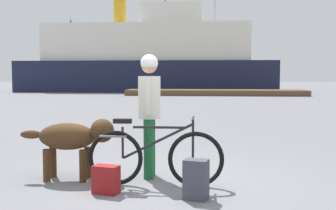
% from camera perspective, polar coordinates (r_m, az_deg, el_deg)
% --- Properties ---
extents(ground_plane, '(160.00, 160.00, 0.00)m').
position_cam_1_polar(ground_plane, '(5.66, -0.21, -10.99)').
color(ground_plane, slate).
extents(bicycle, '(1.82, 0.44, 0.92)m').
position_cam_1_polar(bicycle, '(5.50, -1.91, -7.17)').
color(bicycle, black).
rests_on(bicycle, ground_plane).
extents(person_cyclist, '(0.32, 0.53, 1.77)m').
position_cam_1_polar(person_cyclist, '(5.90, -2.60, 0.27)').
color(person_cyclist, '#19592D').
rests_on(person_cyclist, ground_plane).
extents(dog, '(1.36, 0.44, 0.87)m').
position_cam_1_polar(dog, '(5.96, -13.05, -4.45)').
color(dog, '#472D19').
rests_on(dog, ground_plane).
extents(backpack, '(0.32, 0.27, 0.48)m').
position_cam_1_polar(backpack, '(4.98, 3.91, -10.26)').
color(backpack, '#3F3F4C').
rests_on(backpack, ground_plane).
extents(handbag_pannier, '(0.36, 0.26, 0.35)m').
position_cam_1_polar(handbag_pannier, '(5.27, -8.58, -10.19)').
color(handbag_pannier, maroon).
rests_on(handbag_pannier, ground_plane).
extents(dock_pier, '(12.82, 2.90, 0.40)m').
position_cam_1_polar(dock_pier, '(29.98, 6.59, 1.74)').
color(dock_pier, brown).
rests_on(dock_pier, ground_plane).
extents(ferry_boat, '(22.09, 8.15, 8.25)m').
position_cam_1_polar(ferry_boat, '(37.72, -2.53, 6.31)').
color(ferry_boat, '#191E38').
rests_on(ferry_boat, ground_plane).
extents(sailboat_moored, '(8.91, 2.50, 8.96)m').
position_cam_1_polar(sailboat_moored, '(36.21, 6.42, 2.62)').
color(sailboat_moored, silver).
rests_on(sailboat_moored, ground_plane).
extents(pine_tree_far_left, '(3.14, 3.14, 9.00)m').
position_cam_1_polar(pine_tree_far_left, '(57.60, -13.29, 8.32)').
color(pine_tree_far_left, '#4C331E').
rests_on(pine_tree_far_left, ground_plane).
extents(pine_tree_center, '(2.85, 2.85, 11.52)m').
position_cam_1_polar(pine_tree_center, '(54.40, -0.40, 10.25)').
color(pine_tree_center, '#4C331E').
rests_on(pine_tree_center, ground_plane).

